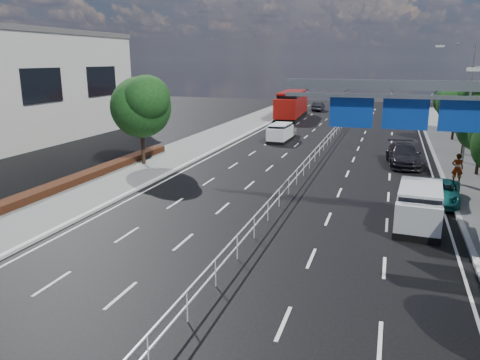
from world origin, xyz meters
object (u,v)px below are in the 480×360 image
(white_minivan, at_px, (280,133))
(parked_car_dark, at_px, (404,155))
(overhead_gantry, at_px, (423,108))
(near_car_dark, at_px, (318,106))
(red_bus, at_px, (292,104))
(silver_minivan, at_px, (419,207))
(parked_car_teal, at_px, (440,192))
(near_car_silver, at_px, (285,130))
(pedestrian_a, at_px, (457,168))

(white_minivan, bearing_deg, parked_car_dark, -31.73)
(overhead_gantry, xyz_separation_m, near_car_dark, (-12.24, 50.50, -4.94))
(red_bus, bearing_deg, silver_minivan, -73.00)
(parked_car_teal, bearing_deg, silver_minivan, -101.09)
(overhead_gantry, height_order, parked_car_teal, overhead_gantry)
(silver_minivan, distance_m, parked_car_dark, 13.72)
(red_bus, xyz_separation_m, silver_minivan, (14.49, -39.64, -0.90))
(near_car_silver, distance_m, silver_minivan, 26.27)
(white_minivan, xyz_separation_m, near_car_silver, (-0.06, 2.37, -0.06))
(near_car_dark, bearing_deg, near_car_silver, 92.27)
(pedestrian_a, bearing_deg, silver_minivan, 77.28)
(white_minivan, bearing_deg, parked_car_teal, -50.41)
(near_car_dark, bearing_deg, overhead_gantry, 104.31)
(silver_minivan, bearing_deg, parked_car_dark, 95.78)
(overhead_gantry, distance_m, parked_car_teal, 6.99)
(overhead_gantry, xyz_separation_m, white_minivan, (-11.44, 21.41, -4.75))
(near_car_silver, xyz_separation_m, pedestrian_a, (14.36, -14.78, 0.30))
(overhead_gantry, distance_m, pedestrian_a, 10.47)
(red_bus, height_order, silver_minivan, red_bus)
(parked_car_teal, relative_size, pedestrian_a, 2.33)
(white_minivan, relative_size, near_car_dark, 1.00)
(silver_minivan, height_order, pedestrian_a, pedestrian_a)
(overhead_gantry, relative_size, parked_car_teal, 2.31)
(near_car_silver, relative_size, parked_car_dark, 0.86)
(parked_car_teal, relative_size, parked_car_dark, 0.82)
(parked_car_teal, bearing_deg, near_car_dark, 112.39)
(white_minivan, height_order, near_car_silver, white_minivan)
(overhead_gantry, bearing_deg, white_minivan, 118.12)
(near_car_silver, distance_m, pedestrian_a, 20.61)
(near_car_silver, height_order, parked_car_teal, near_car_silver)
(pedestrian_a, bearing_deg, near_car_silver, -41.86)
(parked_car_teal, bearing_deg, pedestrian_a, 79.02)
(white_minivan, distance_m, pedestrian_a, 18.94)
(white_minivan, distance_m, red_bus, 18.75)
(near_car_silver, relative_size, parked_car_teal, 1.05)
(red_bus, relative_size, silver_minivan, 2.50)
(parked_car_dark, relative_size, pedestrian_a, 2.86)
(near_car_silver, xyz_separation_m, near_car_dark, (-0.74, 26.73, -0.12))
(near_car_silver, height_order, near_car_dark, near_car_silver)
(overhead_gantry, bearing_deg, parked_car_dark, 90.98)
(parked_car_teal, bearing_deg, overhead_gantry, -102.92)
(overhead_gantry, xyz_separation_m, near_car_silver, (-11.50, 23.78, -4.81))
(white_minivan, bearing_deg, red_bus, 100.39)
(near_car_dark, xyz_separation_m, pedestrian_a, (15.10, -41.51, 0.42))
(overhead_gantry, distance_m, near_car_dark, 52.20)
(pedestrian_a, bearing_deg, parked_car_dark, -54.18)
(silver_minivan, distance_m, pedestrian_a, 9.10)
(parked_car_dark, xyz_separation_m, pedestrian_a, (3.10, -4.99, 0.30))
(white_minivan, relative_size, parked_car_teal, 0.91)
(near_car_dark, relative_size, silver_minivan, 0.84)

